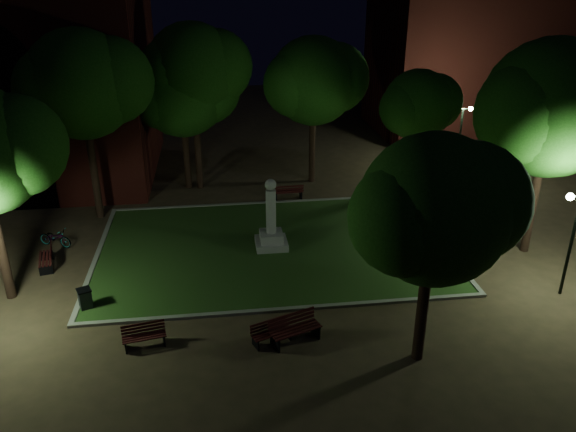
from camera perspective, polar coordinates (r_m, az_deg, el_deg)
name	(u,v)px	position (r m, az deg, el deg)	size (l,w,h in m)	color
ground	(276,270)	(23.47, -1.18, -5.46)	(80.00, 80.00, 0.00)	#423221
lawn	(271,247)	(25.20, -1.69, -3.17)	(15.00, 10.00, 0.08)	#274618
lawn_kerb	(271,247)	(25.19, -1.69, -3.13)	(15.40, 10.40, 0.12)	slate
monument	(271,229)	(24.80, -1.72, -1.28)	(1.40, 1.40, 3.20)	gray
building_far	(488,49)	(45.45, 19.66, 15.64)	(16.00, 10.00, 12.00)	#4B1510
tree_north_wl	(195,70)	(30.78, -9.48, 14.47)	(6.00, 4.90, 9.08)	black
tree_north_er	(315,81)	(31.58, 2.79, 13.53)	(5.95, 4.86, 8.27)	black
tree_ne	(420,105)	(31.38, 13.25, 10.91)	(4.67, 3.81, 6.69)	black
tree_east	(554,108)	(25.15, 25.42, 9.87)	(6.85, 5.59, 9.18)	black
tree_se	(437,209)	(16.57, 14.93, 0.64)	(5.48, 4.47, 7.43)	black
tree_nw	(84,84)	(27.98, -20.05, 12.45)	(6.23, 5.08, 9.17)	black
tree_far_north	(184,92)	(31.14, -10.54, 12.32)	(5.96, 4.86, 7.89)	black
lamppost_se	(576,224)	(22.99, 27.18, -0.73)	(1.18, 0.28, 4.19)	black
lamppost_nw	(24,142)	(33.98, -25.20, 6.78)	(1.18, 0.28, 3.93)	black
lamppost_ne	(461,127)	(34.73, 17.16, 8.59)	(1.18, 0.28, 4.18)	black
bench_near_left	(271,332)	(19.14, -1.74, -11.75)	(1.45, 0.95, 0.75)	black
bench_near_right	(294,329)	(19.11, 0.66, -11.44)	(1.85, 1.19, 0.96)	black
bench_west_near	(144,336)	(19.54, -14.41, -11.74)	(1.48, 0.74, 0.78)	black
bench_left_side	(47,259)	(25.54, -23.27, -4.00)	(0.85, 1.61, 0.84)	black
bench_right_side	(432,217)	(28.26, 14.45, -0.06)	(0.60, 1.52, 0.82)	black
bench_far_side	(288,192)	(30.27, 0.04, 2.41)	(1.62, 0.65, 0.87)	black
trash_bin	(85,299)	(22.02, -19.91, -7.94)	(0.63, 0.63, 0.83)	black
bicycle	(55,238)	(27.26, -22.59, -2.04)	(0.57, 1.62, 0.85)	black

